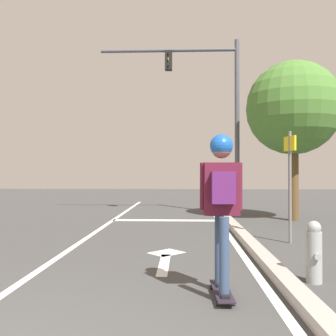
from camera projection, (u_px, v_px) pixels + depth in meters
lane_line_center at (87, 238)px, 8.23m from camera, size 0.12×20.00×0.01m
lane_line_curbside at (231, 239)px, 8.10m from camera, size 0.12×20.00×0.01m
stop_bar at (168, 220)px, 11.25m from camera, size 3.28×0.40×0.01m
lane_arrow_stem at (164, 264)px, 5.88m from camera, size 0.16×1.40×0.01m
lane_arrow_head at (167, 253)px, 6.73m from camera, size 0.71×0.71×0.01m
curb_strip at (243, 236)px, 8.09m from camera, size 0.24×24.00×0.14m
skateboard at (222, 291)px, 4.34m from camera, size 0.23×0.85×0.08m
skater at (222, 189)px, 4.34m from camera, size 0.49×0.65×1.79m
traffic_signal_mast at (208, 96)px, 12.74m from camera, size 4.69×0.34×5.89m
street_sign_post at (290, 170)px, 7.66m from camera, size 0.14×0.44×2.26m
fire_hydrant at (314, 252)px, 4.90m from camera, size 0.20×0.30×0.80m
roadside_tree at (293, 109)px, 11.28m from camera, size 2.78×2.78×4.74m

